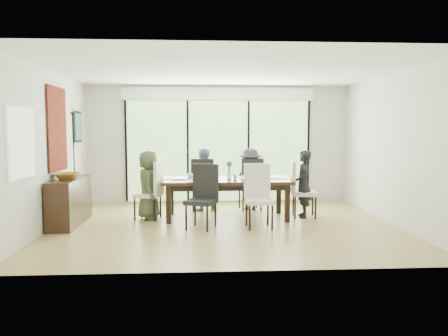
{
  "coord_description": "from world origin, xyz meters",
  "views": [
    {
      "loc": [
        -0.47,
        -7.57,
        1.69
      ],
      "look_at": [
        0.0,
        0.25,
        1.0
      ],
      "focal_mm": 35.0,
      "sensor_mm": 36.0,
      "label": 1
    }
  ],
  "objects": [
    {
      "name": "chair_left_end",
      "position": [
        -1.42,
        0.66,
        0.55
      ],
      "size": [
        0.55,
        0.55,
        1.11
      ],
      "primitive_type": null,
      "rotation": [
        0.0,
        0.0,
        -1.78
      ],
      "color": "white",
      "rests_on": "floor"
    },
    {
      "name": "table_top",
      "position": [
        0.08,
        0.66,
        0.72
      ],
      "size": [
        2.42,
        1.11,
        0.06
      ],
      "primitive_type": "cube",
      "color": "black",
      "rests_on": "floor"
    },
    {
      "name": "table_apron",
      "position": [
        0.08,
        0.66,
        0.63
      ],
      "size": [
        2.22,
        0.91,
        0.1
      ],
      "primitive_type": "cube",
      "color": "black",
      "rests_on": "floor"
    },
    {
      "name": "candle",
      "position": [
        -2.76,
        0.63,
        2.05
      ],
      "size": [
        0.03,
        0.03,
        0.09
      ],
      "primitive_type": "cylinder",
      "color": "silver",
      "rests_on": "sideboard"
    },
    {
      "name": "wall_left",
      "position": [
        -3.01,
        0.0,
        1.35
      ],
      "size": [
        0.02,
        5.0,
        2.7
      ],
      "primitive_type": "cube",
      "color": "white",
      "rests_on": "floor"
    },
    {
      "name": "person_far_right",
      "position": [
        0.63,
        1.49,
        0.65
      ],
      "size": [
        0.61,
        0.38,
        1.3
      ],
      "primitive_type": "imported",
      "rotation": [
        0.0,
        0.0,
        3.14
      ],
      "color": "#2A2132",
      "rests_on": "floor"
    },
    {
      "name": "candlestick_pan",
      "position": [
        -2.76,
        0.63,
        1.99
      ],
      "size": [
        0.09,
        0.09,
        0.03
      ],
      "primitive_type": "cylinder",
      "color": "black",
      "rests_on": "sideboard"
    },
    {
      "name": "rail_top",
      "position": [
        0.0,
        4.2,
        0.55
      ],
      "size": [
        6.0,
        0.08,
        0.06
      ],
      "primitive_type": "cube",
      "color": "brown",
      "rests_on": "deck"
    },
    {
      "name": "tapestry",
      "position": [
        -2.97,
        0.4,
        1.7
      ],
      "size": [
        0.02,
        1.0,
        1.5
      ],
      "primitive_type": "cube",
      "color": "maroon",
      "rests_on": "wall_left"
    },
    {
      "name": "table_leg_fr",
      "position": [
        1.16,
        0.23,
        0.35
      ],
      "size": [
        0.09,
        0.09,
        0.69
      ],
      "primitive_type": "cube",
      "color": "black",
      "rests_on": "floor"
    },
    {
      "name": "laptop",
      "position": [
        -0.77,
        0.56,
        0.77
      ],
      "size": [
        0.39,
        0.32,
        0.03
      ],
      "primitive_type": "imported",
      "rotation": [
        0.0,
        0.0,
        0.38
      ],
      "color": "silver",
      "rests_on": "table_top"
    },
    {
      "name": "person_far_left",
      "position": [
        -0.37,
        1.49,
        0.65
      ],
      "size": [
        0.67,
        0.5,
        1.3
      ],
      "primitive_type": "imported",
      "rotation": [
        0.0,
        0.0,
        3.36
      ],
      "color": "slate",
      "rests_on": "floor"
    },
    {
      "name": "ceiling",
      "position": [
        0.0,
        0.0,
        2.71
      ],
      "size": [
        6.0,
        5.0,
        0.01
      ],
      "primitive_type": "cube",
      "color": "white",
      "rests_on": "wall_back"
    },
    {
      "name": "tablet_far_l",
      "position": [
        -0.27,
        1.01,
        0.77
      ],
      "size": [
        0.26,
        0.18,
        0.01
      ],
      "primitive_type": "cube",
      "color": "black",
      "rests_on": "table_top"
    },
    {
      "name": "mullion_b",
      "position": [
        -0.7,
        2.46,
        1.2
      ],
      "size": [
        0.05,
        0.04,
        2.3
      ],
      "primitive_type": "cube",
      "color": "black",
      "rests_on": "wall_back"
    },
    {
      "name": "cup_c",
      "position": [
        0.88,
        0.76,
        0.8
      ],
      "size": [
        0.16,
        0.16,
        0.1
      ],
      "primitive_type": "imported",
      "rotation": [
        0.0,
        0.0,
        3.46
      ],
      "color": "white",
      "rests_on": "table_top"
    },
    {
      "name": "cup_a",
      "position": [
        -0.62,
        0.81,
        0.8
      ],
      "size": [
        0.14,
        0.14,
        0.1
      ],
      "primitive_type": "imported",
      "rotation": [
        0.0,
        0.0,
        0.11
      ],
      "color": "white",
      "rests_on": "table_top"
    },
    {
      "name": "hyacinth_blooms",
      "position": [
        0.13,
        0.71,
        1.04
      ],
      "size": [
        0.11,
        0.11,
        0.11
      ],
      "primitive_type": "sphere",
      "color": "#4346A9",
      "rests_on": "table_top"
    },
    {
      "name": "foliage_left",
      "position": [
        -1.8,
        5.2,
        1.44
      ],
      "size": [
        3.2,
        3.2,
        3.2
      ],
      "primitive_type": "sphere",
      "color": "#14380F",
      "rests_on": "ground"
    },
    {
      "name": "placemat_far_l",
      "position": [
        -0.37,
        1.06,
        0.76
      ],
      "size": [
        0.44,
        0.32,
        0.01
      ],
      "primitive_type": "cube",
      "color": "#90B942",
      "rests_on": "table_top"
    },
    {
      "name": "table_leg_br",
      "position": [
        1.16,
        1.09,
        0.35
      ],
      "size": [
        0.09,
        0.09,
        0.69
      ],
      "primitive_type": "cube",
      "color": "black",
      "rests_on": "floor"
    },
    {
      "name": "table_leg_fl",
      "position": [
        -1.0,
        0.23,
        0.35
      ],
      "size": [
        0.09,
        0.09,
        0.69
      ],
      "primitive_type": "cube",
      "color": "black",
      "rests_on": "floor"
    },
    {
      "name": "person_left_end",
      "position": [
        -1.4,
        0.66,
        0.65
      ],
      "size": [
        0.42,
        0.63,
        1.3
      ],
      "primitive_type": "imported",
      "rotation": [
        0.0,
        0.0,
        1.63
      ],
      "color": "#3F4A31",
      "rests_on": "floor"
    },
    {
      "name": "wall_front",
      "position": [
        0.0,
        -2.51,
        1.35
      ],
      "size": [
        6.0,
        0.02,
        2.7
      ],
      "primitive_type": "cube",
      "color": "white",
      "rests_on": "floor"
    },
    {
      "name": "book",
      "position": [
        0.33,
        0.71,
        0.76
      ],
      "size": [
        0.19,
        0.25,
        0.02
      ],
      "primitive_type": "imported",
      "rotation": [
        0.0,
        0.0,
        0.14
      ],
      "color": "white",
      "rests_on": "table_top"
    },
    {
      "name": "placemat_paper",
      "position": [
        -0.47,
        0.36,
        0.76
      ],
      "size": [
        0.44,
        0.32,
        0.01
      ],
      "primitive_type": "cube",
      "color": "white",
      "rests_on": "table_top"
    },
    {
      "name": "hyacinth_stems",
      "position": [
        0.13,
        0.71,
        0.94
      ],
      "size": [
        0.04,
        0.04,
        0.16
      ],
      "primitive_type": "cylinder",
      "color": "#337226",
      "rests_on": "table_top"
    },
    {
      "name": "platter_snacks",
      "position": [
        -0.47,
        0.36,
        0.79
      ],
      "size": [
        0.2,
        0.2,
        0.01
      ],
      "primitive_type": "cube",
      "color": "orange",
      "rests_on": "table_top"
    },
    {
      "name": "blinds_header",
      "position": [
        0.0,
        2.46,
        2.5
      ],
      "size": [
        4.4,
        0.06,
        0.28
      ],
      "primitive_type": "cube",
      "color": "white",
      "rests_on": "wall_back"
    },
    {
      "name": "sideboard",
      "position": [
        -2.76,
        0.28,
        0.41
      ],
      "size": [
        0.41,
        1.47,
        0.83
      ],
      "primitive_type": "cube",
      "color": "black",
      "rests_on": "floor"
    },
    {
      "name": "chair_near_left",
      "position": [
        -0.42,
        -0.21,
        0.55
      ],
      "size": [
        0.61,
        0.61,
        1.11
      ],
      "primitive_type": null,
      "rotation": [
        0.0,
        0.0,
        -0.4
      ],
      "color": "black",
      "rests_on": "floor"
    },
    {
      "name": "chair_far_left",
      "position": [
        -0.37,
        1.51,
        0.55
      ],
      "size": [
        0.48,
        0.48,
        1.11
      ],
      "primitive_type": null,
      "rotation": [
        0.0,
        0.0,
        3.1
      ],
      "color": "black",
      "rests_on": "floor"
    },
    {
      "name": "side_window",
      "position": [
        -2.97,
        -1.2,
        1.5
      ],
      "size": [
        0.02,
        0.9,
        1.0
      ],
      "primitive_type": "cube",
      "color": "#8CAD7F",
      "rests_on": "wall_left"
    },
    {
      "name": "deck",
      "position": [
        0.0,
        3.4,
        -0.05
      ],
      "size": [
        6.0,
        1.8,
        0.1
      ],
      "primitive_type": "cube",
      "color": "#503522",
      "rests_on": "ground"
    },
    {
      "name": "chair_far_right",
      "position": [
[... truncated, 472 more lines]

